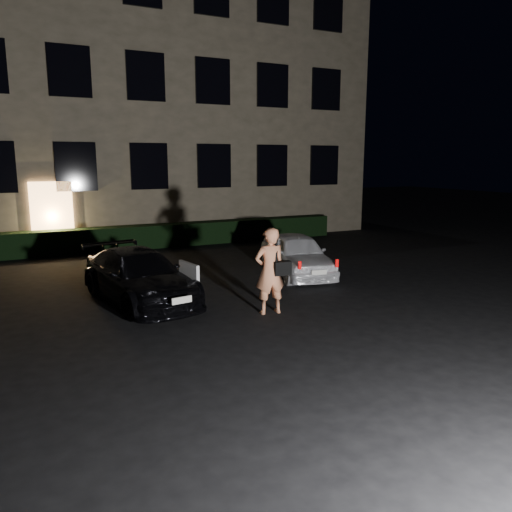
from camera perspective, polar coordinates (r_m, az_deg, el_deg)
name	(u,v)px	position (r m, az deg, el deg)	size (l,w,h in m)	color
ground	(298,332)	(9.69, 4.79, -8.64)	(80.00, 80.00, 0.00)	black
building	(123,95)	(23.46, -14.94, 17.34)	(20.00, 8.11, 12.00)	brown
hedge	(155,236)	(19.13, -11.48, 2.25)	(15.00, 0.70, 0.85)	black
sedan	(139,276)	(11.84, -13.19, -2.27)	(2.32, 4.32, 1.19)	black
hatch	(297,254)	(14.21, 4.67, 0.19)	(2.09, 3.74, 1.20)	white
man	(270,271)	(10.56, 1.63, -1.71)	(0.77, 0.49, 1.85)	#D8835A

